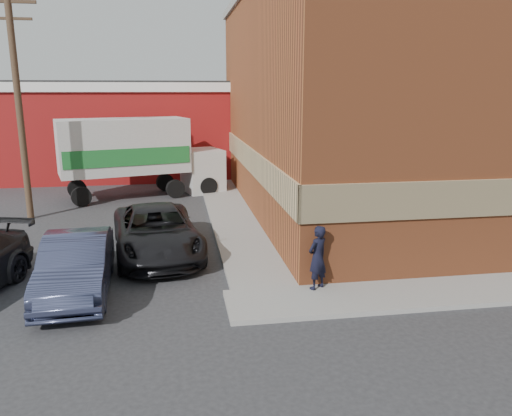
{
  "coord_description": "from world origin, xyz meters",
  "views": [
    {
      "loc": [
        -1.56,
        -11.9,
        5.11
      ],
      "look_at": [
        0.63,
        1.69,
        1.85
      ],
      "focal_mm": 35.0,
      "sensor_mm": 36.0,
      "label": 1
    }
  ],
  "objects_px": {
    "suv_a": "(157,232)",
    "sedan": "(76,265)",
    "brick_building": "(407,100)",
    "man": "(317,257)",
    "utility_pole": "(18,100)",
    "box_truck": "(140,152)",
    "warehouse": "(102,128)"
  },
  "relations": [
    {
      "from": "man",
      "to": "utility_pole",
      "type": "bearing_deg",
      "value": -78.18
    },
    {
      "from": "man",
      "to": "sedan",
      "type": "bearing_deg",
      "value": -42.73
    },
    {
      "from": "sedan",
      "to": "box_truck",
      "type": "relative_size",
      "value": 0.57
    },
    {
      "from": "utility_pole",
      "to": "man",
      "type": "distance_m",
      "value": 13.72
    },
    {
      "from": "brick_building",
      "to": "utility_pole",
      "type": "distance_m",
      "value": 16.0
    },
    {
      "from": "warehouse",
      "to": "box_truck",
      "type": "bearing_deg",
      "value": -69.63
    },
    {
      "from": "warehouse",
      "to": "suv_a",
      "type": "height_order",
      "value": "warehouse"
    },
    {
      "from": "sedan",
      "to": "man",
      "type": "bearing_deg",
      "value": -12.36
    },
    {
      "from": "utility_pole",
      "to": "box_truck",
      "type": "xyz_separation_m",
      "value": [
        4.22,
        3.69,
        -2.56
      ]
    },
    {
      "from": "brick_building",
      "to": "box_truck",
      "type": "relative_size",
      "value": 2.28
    },
    {
      "from": "brick_building",
      "to": "man",
      "type": "xyz_separation_m",
      "value": [
        -6.59,
        -9.25,
        -3.73
      ]
    },
    {
      "from": "warehouse",
      "to": "suv_a",
      "type": "distance_m",
      "value": 17.04
    },
    {
      "from": "sedan",
      "to": "box_truck",
      "type": "bearing_deg",
      "value": 82.45
    },
    {
      "from": "brick_building",
      "to": "sedan",
      "type": "bearing_deg",
      "value": -146.86
    },
    {
      "from": "man",
      "to": "sedan",
      "type": "height_order",
      "value": "man"
    },
    {
      "from": "suv_a",
      "to": "utility_pole",
      "type": "bearing_deg",
      "value": 126.36
    },
    {
      "from": "warehouse",
      "to": "man",
      "type": "relative_size",
      "value": 9.75
    },
    {
      "from": "utility_pole",
      "to": "sedan",
      "type": "height_order",
      "value": "utility_pole"
    },
    {
      "from": "brick_building",
      "to": "warehouse",
      "type": "relative_size",
      "value": 1.12
    },
    {
      "from": "suv_a",
      "to": "box_truck",
      "type": "relative_size",
      "value": 0.68
    },
    {
      "from": "man",
      "to": "box_truck",
      "type": "relative_size",
      "value": 0.21
    },
    {
      "from": "man",
      "to": "box_truck",
      "type": "distance_m",
      "value": 13.99
    },
    {
      "from": "brick_building",
      "to": "man",
      "type": "distance_m",
      "value": 11.95
    },
    {
      "from": "utility_pole",
      "to": "box_truck",
      "type": "relative_size",
      "value": 1.12
    },
    {
      "from": "utility_pole",
      "to": "man",
      "type": "bearing_deg",
      "value": -44.53
    },
    {
      "from": "brick_building",
      "to": "suv_a",
      "type": "height_order",
      "value": "brick_building"
    },
    {
      "from": "suv_a",
      "to": "sedan",
      "type": "bearing_deg",
      "value": -131.95
    },
    {
      "from": "box_truck",
      "to": "man",
      "type": "bearing_deg",
      "value": -83.63
    },
    {
      "from": "man",
      "to": "suv_a",
      "type": "bearing_deg",
      "value": -75.74
    },
    {
      "from": "utility_pole",
      "to": "sedan",
      "type": "bearing_deg",
      "value": -68.12
    },
    {
      "from": "sedan",
      "to": "suv_a",
      "type": "relative_size",
      "value": 0.83
    },
    {
      "from": "utility_pole",
      "to": "man",
      "type": "relative_size",
      "value": 5.39
    }
  ]
}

